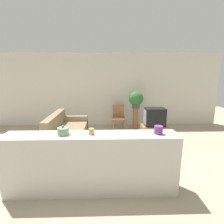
{
  "coord_description": "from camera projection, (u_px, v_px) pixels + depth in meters",
  "views": [
    {
      "loc": [
        0.26,
        -3.16,
        1.97
      ],
      "look_at": [
        0.41,
        1.86,
        0.85
      ],
      "focal_mm": 28.0,
      "sensor_mm": 36.0,
      "label": 1
    }
  ],
  "objects": [
    {
      "name": "foreground_counter",
      "position": [
        91.0,
        163.0,
        2.9
      ],
      "size": [
        2.82,
        0.44,
        1.01
      ],
      "color": "beige",
      "rests_on": "ground_plane"
    },
    {
      "name": "television",
      "position": [
        155.0,
        117.0,
        5.09
      ],
      "size": [
        0.58,
        0.4,
        0.52
      ],
      "color": "black",
      "rests_on": "tv_stand"
    },
    {
      "name": "wall_back",
      "position": [
        100.0,
        90.0,
        6.55
      ],
      "size": [
        9.0,
        0.06,
        2.7
      ],
      "color": "beige",
      "rests_on": "ground_plane"
    },
    {
      "name": "candle_jar",
      "position": [
        91.0,
        131.0,
        2.78
      ],
      "size": [
        0.09,
        0.09,
        0.1
      ],
      "color": "#C6844C",
      "rests_on": "foreground_counter"
    },
    {
      "name": "potted_plant",
      "position": [
        136.0,
        99.0,
        6.12
      ],
      "size": [
        0.5,
        0.5,
        0.59
      ],
      "color": "#4C4C51",
      "rests_on": "plant_stand"
    },
    {
      "name": "tv_stand",
      "position": [
        154.0,
        133.0,
        5.2
      ],
      "size": [
        0.74,
        0.51,
        0.46
      ],
      "color": "olive",
      "rests_on": "ground_plane"
    },
    {
      "name": "plant_stand",
      "position": [
        135.0,
        118.0,
        6.27
      ],
      "size": [
        0.19,
        0.19,
        0.76
      ],
      "color": "olive",
      "rests_on": "ground_plane"
    },
    {
      "name": "ground_plane",
      "position": [
        94.0,
        174.0,
        3.5
      ],
      "size": [
        14.0,
        14.0,
        0.0
      ],
      "primitive_type": "plane",
      "color": "tan"
    },
    {
      "name": "wooden_chair",
      "position": [
        118.0,
        116.0,
        6.2
      ],
      "size": [
        0.44,
        0.44,
        0.87
      ],
      "color": "olive",
      "rests_on": "ground_plane"
    },
    {
      "name": "couch",
      "position": [
        67.0,
        133.0,
        4.95
      ],
      "size": [
        0.92,
        1.69,
        0.85
      ],
      "color": "#847051",
      "rests_on": "ground_plane"
    },
    {
      "name": "decorative_bowl",
      "position": [
        63.0,
        131.0,
        2.76
      ],
      "size": [
        0.18,
        0.18,
        0.16
      ],
      "color": "gray",
      "rests_on": "foreground_counter"
    },
    {
      "name": "coffee_tin",
      "position": [
        158.0,
        130.0,
        2.8
      ],
      "size": [
        0.14,
        0.14,
        0.13
      ],
      "color": "#66337F",
      "rests_on": "foreground_counter"
    }
  ]
}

